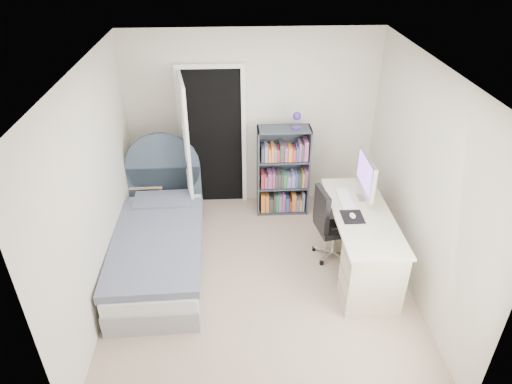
{
  "coord_description": "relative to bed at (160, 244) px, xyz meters",
  "views": [
    {
      "loc": [
        -0.27,
        -4.07,
        3.67
      ],
      "look_at": [
        -0.04,
        0.13,
        1.12
      ],
      "focal_mm": 32.0,
      "sensor_mm": 36.0,
      "label": 1
    }
  ],
  "objects": [
    {
      "name": "room_shell",
      "position": [
        1.19,
        -0.34,
        0.95
      ],
      "size": [
        3.5,
        3.7,
        2.6
      ],
      "color": "gray",
      "rests_on": "ground"
    },
    {
      "name": "door",
      "position": [
        0.42,
        1.17,
        0.74
      ],
      "size": [
        0.92,
        0.82,
        2.06
      ],
      "color": "black",
      "rests_on": "ground"
    },
    {
      "name": "bed",
      "position": [
        0.0,
        0.0,
        0.0
      ],
      "size": [
        1.07,
        2.17,
        1.32
      ],
      "color": "gray",
      "rests_on": "ground"
    },
    {
      "name": "nightstand",
      "position": [
        -0.29,
        1.14,
        0.13
      ],
      "size": [
        0.44,
        0.44,
        0.64
      ],
      "color": "tan",
      "rests_on": "ground"
    },
    {
      "name": "floor_lamp",
      "position": [
        0.28,
        1.02,
        0.25
      ],
      "size": [
        0.19,
        0.19,
        1.35
      ],
      "color": "silver",
      "rests_on": "ground"
    },
    {
      "name": "bookcase",
      "position": [
        1.6,
        1.12,
        0.28
      ],
      "size": [
        0.71,
        0.31,
        1.52
      ],
      "color": "#343C47",
      "rests_on": "ground"
    },
    {
      "name": "desk",
      "position": [
        2.35,
        -0.21,
        0.14
      ],
      "size": [
        0.65,
        1.64,
        1.34
      ],
      "color": "beige",
      "rests_on": "ground"
    },
    {
      "name": "office_chair",
      "position": [
        2.05,
        0.03,
        0.23
      ],
      "size": [
        0.52,
        0.54,
        0.97
      ],
      "color": "silver",
      "rests_on": "ground"
    }
  ]
}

